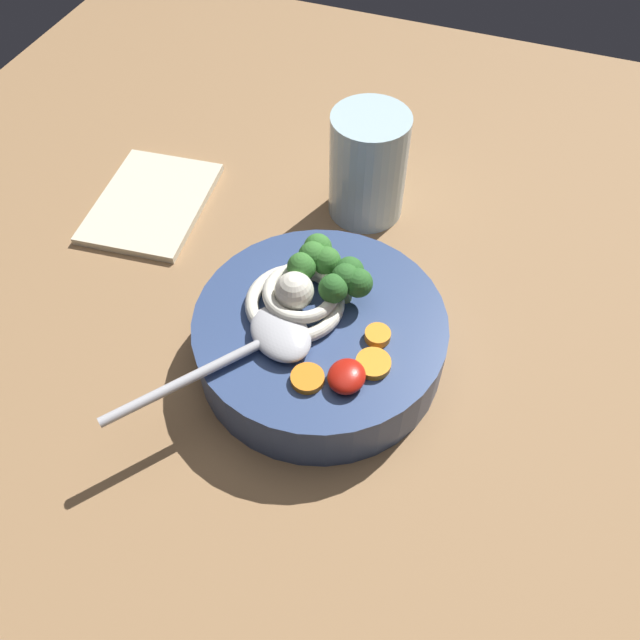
{
  "coord_description": "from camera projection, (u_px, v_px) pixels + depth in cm",
  "views": [
    {
      "loc": [
        -33.53,
        -10.18,
        50.93
      ],
      "look_at": [
        -2.9,
        1.14,
        8.99
      ],
      "focal_mm": 36.46,
      "sensor_mm": 36.0,
      "label": 1
    }
  ],
  "objects": [
    {
      "name": "table_slab",
      "position": [
        342.0,
        347.0,
        0.6
      ],
      "size": [
        113.0,
        113.0,
        3.83
      ],
      "primitive_type": "cube",
      "color": "#936D47",
      "rests_on": "ground"
    },
    {
      "name": "soup_bowl",
      "position": [
        320.0,
        338.0,
        0.55
      ],
      "size": [
        21.11,
        21.11,
        5.16
      ],
      "color": "#334775",
      "rests_on": "table_slab"
    },
    {
      "name": "noodle_pile",
      "position": [
        296.0,
        297.0,
        0.53
      ],
      "size": [
        9.09,
        8.92,
        3.65
      ],
      "color": "silver",
      "rests_on": "soup_bowl"
    },
    {
      "name": "soup_spoon",
      "position": [
        265.0,
        341.0,
        0.51
      ],
      "size": [
        15.72,
        13.16,
        1.6
      ],
      "rotation": [
        0.0,
        0.0,
        2.49
      ],
      "color": "#B7B7BC",
      "rests_on": "soup_bowl"
    },
    {
      "name": "chili_sauce_dollop",
      "position": [
        347.0,
        376.0,
        0.49
      ],
      "size": [
        3.21,
        2.89,
        1.45
      ],
      "primitive_type": "ellipsoid",
      "color": "#B2190F",
      "rests_on": "soup_bowl"
    },
    {
      "name": "broccoli_floret_beside_chili",
      "position": [
        315.0,
        258.0,
        0.54
      ],
      "size": [
        4.78,
        4.11,
        3.78
      ],
      "color": "#7A9E60",
      "rests_on": "soup_bowl"
    },
    {
      "name": "broccoli_floret_far",
      "position": [
        345.0,
        281.0,
        0.53
      ],
      "size": [
        4.76,
        4.1,
        3.77
      ],
      "color": "#7A9E60",
      "rests_on": "soup_bowl"
    },
    {
      "name": "carrot_slice_left",
      "position": [
        373.0,
        364.0,
        0.5
      ],
      "size": [
        2.77,
        2.77,
        0.64
      ],
      "primitive_type": "cylinder",
      "color": "orange",
      "rests_on": "soup_bowl"
    },
    {
      "name": "carrot_slice_beside_noodles",
      "position": [
        378.0,
        335.0,
        0.52
      ],
      "size": [
        2.09,
        2.09,
        0.76
      ],
      "primitive_type": "cylinder",
      "color": "orange",
      "rests_on": "soup_bowl"
    },
    {
      "name": "carrot_slice_front",
      "position": [
        306.0,
        378.0,
        0.49
      ],
      "size": [
        2.6,
        2.6,
        0.6
      ],
      "primitive_type": "cylinder",
      "color": "orange",
      "rests_on": "soup_bowl"
    },
    {
      "name": "drinking_glass",
      "position": [
        368.0,
        166.0,
        0.64
      ],
      "size": [
        7.73,
        7.73,
        11.29
      ],
      "primitive_type": "cylinder",
      "color": "silver",
      "rests_on": "table_slab"
    },
    {
      "name": "folded_napkin",
      "position": [
        152.0,
        203.0,
        0.69
      ],
      "size": [
        15.91,
        12.47,
        0.8
      ],
      "primitive_type": "cube",
      "rotation": [
        0.0,
        0.0,
        0.11
      ],
      "color": "beige",
      "rests_on": "table_slab"
    }
  ]
}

